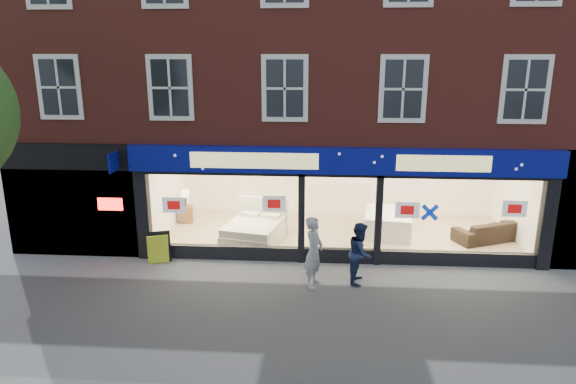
# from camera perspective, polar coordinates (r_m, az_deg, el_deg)

# --- Properties ---
(ground) EXTENTS (120.00, 120.00, 0.00)m
(ground) POSITION_cam_1_polar(r_m,az_deg,el_deg) (11.86, 5.98, -13.60)
(ground) COLOR gray
(ground) RESTS_ON ground
(showroom_floor) EXTENTS (11.00, 4.50, 0.10)m
(showroom_floor) POSITION_cam_1_polar(r_m,az_deg,el_deg) (16.62, 5.46, -4.64)
(showroom_floor) COLOR tan
(showroom_floor) RESTS_ON ground
(building) EXTENTS (19.00, 8.26, 10.30)m
(building) POSITION_cam_1_polar(r_m,az_deg,el_deg) (17.33, 5.87, 18.46)
(building) COLOR maroon
(building) RESTS_ON ground
(display_bed) EXTENTS (1.99, 2.26, 1.11)m
(display_bed) POSITION_cam_1_polar(r_m,az_deg,el_deg) (15.91, -3.73, -4.14)
(display_bed) COLOR beige
(display_bed) RESTS_ON showroom_floor
(bedside_table) EXTENTS (0.53, 0.53, 0.55)m
(bedside_table) POSITION_cam_1_polar(r_m,az_deg,el_deg) (17.78, -11.23, -2.41)
(bedside_table) COLOR brown
(bedside_table) RESTS_ON showroom_floor
(mattress_stack) EXTENTS (1.63, 1.96, 0.71)m
(mattress_stack) POSITION_cam_1_polar(r_m,az_deg,el_deg) (16.62, 11.03, -3.39)
(mattress_stack) COLOR white
(mattress_stack) RESTS_ON showroom_floor
(sofa) EXTENTS (2.29, 1.63, 0.62)m
(sofa) POSITION_cam_1_polar(r_m,az_deg,el_deg) (16.91, 21.33, -4.01)
(sofa) COLOR black
(sofa) RESTS_ON showroom_floor
(a_board) EXTENTS (0.67, 0.55, 0.89)m
(a_board) POSITION_cam_1_polar(r_m,az_deg,el_deg) (14.76, -14.12, -6.07)
(a_board) COLOR #C9D926
(a_board) RESTS_ON ground
(pedestrian_grey) EXTENTS (0.62, 0.76, 1.81)m
(pedestrian_grey) POSITION_cam_1_polar(r_m,az_deg,el_deg) (12.86, 2.90, -6.66)
(pedestrian_grey) COLOR #94969B
(pedestrian_grey) RESTS_ON ground
(pedestrian_blue) EXTENTS (0.72, 0.86, 1.59)m
(pedestrian_blue) POSITION_cam_1_polar(r_m,az_deg,el_deg) (13.22, 8.04, -6.69)
(pedestrian_blue) COLOR #192446
(pedestrian_blue) RESTS_ON ground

